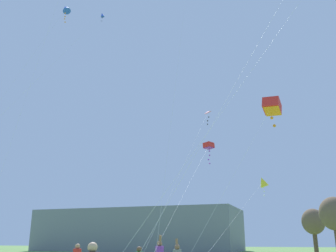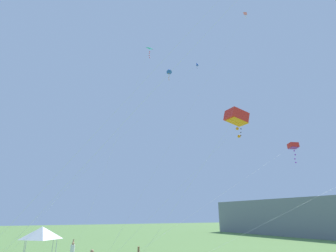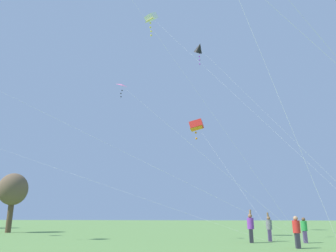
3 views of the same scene
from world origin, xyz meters
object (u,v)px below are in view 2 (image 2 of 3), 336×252
(person_white_shirt, at_px, (72,251))
(kite_cyan_delta_5, at_px, (149,50))
(festival_tent, at_px, (42,233))
(kite_red_box_8, at_px, (293,146))
(kite_blue_diamond_7, at_px, (196,65))
(kite_blue_diamond_0, at_px, (169,71))
(kite_red_box_3, at_px, (236,117))
(kite_pink_delta_1, at_px, (239,126))
(kite_pink_delta_9, at_px, (240,22))

(person_white_shirt, distance_m, kite_cyan_delta_5, 25.88)
(festival_tent, height_order, kite_red_box_8, kite_red_box_8)
(kite_blue_diamond_7, relative_size, kite_red_box_8, 1.13)
(festival_tent, distance_m, kite_blue_diamond_7, 31.61)
(kite_cyan_delta_5, distance_m, kite_red_box_8, 22.27)
(festival_tent, bearing_deg, kite_blue_diamond_0, 114.05)
(kite_red_box_8, bearing_deg, kite_blue_diamond_7, -153.63)
(person_white_shirt, bearing_deg, kite_cyan_delta_5, -73.49)
(person_white_shirt, relative_size, kite_cyan_delta_5, 0.07)
(kite_red_box_3, relative_size, kite_blue_diamond_7, 0.37)
(kite_pink_delta_1, bearing_deg, person_white_shirt, -134.62)
(festival_tent, distance_m, person_white_shirt, 4.31)
(kite_blue_diamond_0, height_order, kite_pink_delta_1, kite_blue_diamond_0)
(kite_pink_delta_9, bearing_deg, festival_tent, -106.28)
(kite_pink_delta_1, distance_m, kite_red_box_3, 7.91)
(kite_blue_diamond_0, bearing_deg, kite_pink_delta_9, 14.92)
(kite_cyan_delta_5, height_order, kite_blue_diamond_7, kite_blue_diamond_7)
(kite_red_box_3, xyz_separation_m, kite_red_box_8, (-7.77, 16.28, 1.96))
(kite_blue_diamond_0, relative_size, kite_pink_delta_1, 2.01)
(kite_blue_diamond_7, bearing_deg, kite_pink_delta_1, -21.40)
(festival_tent, xyz_separation_m, person_white_shirt, (-2.54, 3.02, -1.73))
(kite_blue_diamond_0, relative_size, kite_pink_delta_9, 0.90)
(kite_red_box_3, height_order, kite_cyan_delta_5, kite_cyan_delta_5)
(kite_blue_diamond_0, xyz_separation_m, kite_red_box_8, (13.28, 9.22, -14.33))
(kite_red_box_8, bearing_deg, person_white_shirt, -111.57)
(kite_pink_delta_1, height_order, kite_pink_delta_9, kite_pink_delta_9)
(person_white_shirt, xyz_separation_m, kite_pink_delta_9, (8.16, 16.24, 26.52))
(kite_blue_diamond_0, bearing_deg, kite_pink_delta_1, -5.66)
(festival_tent, height_order, kite_blue_diamond_0, kite_blue_diamond_0)
(kite_red_box_3, bearing_deg, kite_cyan_delta_5, 174.28)
(festival_tent, relative_size, kite_pink_delta_9, 0.10)
(kite_red_box_8, bearing_deg, festival_tent, -103.86)
(person_white_shirt, distance_m, kite_pink_delta_9, 32.15)
(kite_blue_diamond_0, xyz_separation_m, kite_pink_delta_9, (12.71, 3.39, 1.43))
(kite_pink_delta_1, xyz_separation_m, kite_blue_diamond_7, (-13.49, 5.29, 15.33))
(kite_red_box_3, xyz_separation_m, kite_pink_delta_9, (-8.34, 10.45, 17.72))
(kite_blue_diamond_7, height_order, kite_red_box_8, kite_blue_diamond_7)
(kite_red_box_3, relative_size, kite_pink_delta_9, 0.34)
(person_white_shirt, relative_size, kite_blue_diamond_7, 0.07)
(kite_pink_delta_9, bearing_deg, kite_blue_diamond_7, 178.12)
(festival_tent, xyz_separation_m, kite_red_box_3, (13.97, 8.82, 7.07))
(kite_pink_delta_1, xyz_separation_m, kite_cyan_delta_5, (-11.82, -3.78, 14.05))
(person_white_shirt, bearing_deg, kite_blue_diamond_0, -59.12)
(kite_cyan_delta_5, distance_m, kite_pink_delta_9, 12.54)
(kite_red_box_8, bearing_deg, kite_red_box_3, -64.47)
(kite_red_box_3, relative_size, kite_red_box_8, 0.42)
(kite_blue_diamond_0, relative_size, kite_red_box_3, 2.61)
(festival_tent, relative_size, kite_blue_diamond_0, 0.12)
(person_white_shirt, distance_m, kite_blue_diamond_0, 28.56)
(person_white_shirt, height_order, kite_blue_diamond_0, kite_blue_diamond_0)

